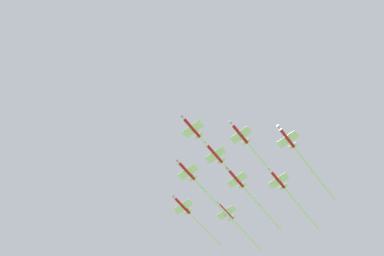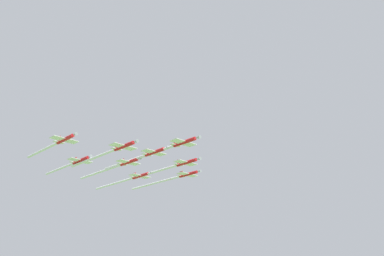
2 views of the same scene
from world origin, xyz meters
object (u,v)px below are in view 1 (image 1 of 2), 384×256
Objects in this scene: jet_port_inner at (251,148)px; jet_center_rear at (191,215)px; jet_lead at (206,144)px; jet_starboard_inner at (199,184)px; jet_port_outer at (225,166)px; jet_port_trail at (248,192)px; jet_tail_end at (234,220)px; jet_starboard_outer at (301,156)px; jet_starboard_trail at (289,193)px.

jet_port_inner is 1.13× the size of jet_center_rear.
jet_lead is 18.48m from jet_starboard_inner.
jet_center_rear is (-24.52, -15.69, 1.20)m from jet_port_outer.
jet_port_trail is at bearing -169.11° from jet_center_rear.
jet_tail_end is (-3.14, 18.66, -1.42)m from jet_center_rear.
jet_port_inner is 21.68m from jet_port_trail.
jet_port_outer reaches higher than jet_port_trail.
jet_starboard_inner is 0.90× the size of jet_starboard_outer.
jet_starboard_inner is at bearing 139.78° from jet_center_rear.
jet_port_trail is 17.02m from jet_starboard_trail.
jet_tail_end is at bearing -13.09° from jet_starboard_outer.
jet_starboard_outer reaches higher than jet_port_inner.
jet_starboard_trail is 27.04m from jet_tail_end.
jet_starboard_trail is (-6.58, 37.53, 0.10)m from jet_starboard_inner.
jet_starboard_inner is at bearing 20.73° from jet_starboard_outer.
jet_port_trail is (-21.63, -1.27, 0.88)m from jet_port_inner.
jet_starboard_inner is 1.17× the size of jet_tail_end.
jet_lead is at bearing 90.00° from jet_port_trail.
jet_starboard_trail is at bearing -134.98° from jet_starboard_inner.
jet_starboard_trail reaches higher than jet_port_inner.
jet_port_inner is 0.97× the size of jet_starboard_trail.
jet_port_inner is at bearing 179.15° from jet_starboard_inner.
jet_port_trail is at bearing 37.61° from jet_starboard_trail.
jet_lead is 12.94m from jet_port_outer.
jet_port_outer is (-10.59, 7.43, 0.10)m from jet_lead.
jet_tail_end reaches higher than jet_port_trail.
jet_tail_end is (-20.20, 14.18, 1.06)m from jet_starboard_inner.
jet_port_outer is at bearing -90.00° from jet_lead.
jet_tail_end is (-14.37, -6.36, 0.19)m from jet_port_trail.
jet_port_inner is 36.82m from jet_tail_end.
jet_port_outer is 0.93× the size of jet_starboard_trail.
jet_port_outer reaches higher than jet_starboard_inner.
jet_center_rear reaches higher than jet_port_inner.
jet_lead is 41.79m from jet_starboard_trail.
jet_port_outer is at bearing 90.00° from jet_port_trail.
jet_lead is at bearing 109.86° from jet_tail_end.
jet_starboard_trail is 1.17× the size of jet_tail_end.
jet_port_outer reaches higher than jet_lead.
jet_port_trail is at bearing -90.00° from jet_port_outer.
jet_starboard_outer is at bearing 166.91° from jet_tail_end.
jet_starboard_inner is 1.07× the size of jet_port_outer.
jet_center_rear reaches higher than jet_starboard_outer.
jet_starboard_outer is at bearing -175.86° from jet_center_rear.
jet_starboard_trail is (10.48, 42.00, -2.38)m from jet_center_rear.
jet_tail_end is at bearing -61.05° from jet_port_outer.
jet_starboard_trail is at bearing -142.39° from jet_port_trail.
jet_lead reaches higher than jet_starboard_inner.
jet_port_inner is at bearing 137.04° from jet_tail_end.
jet_starboard_outer reaches higher than jet_starboard_inner.
jet_port_outer is 29.85m from jet_starboard_trail.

